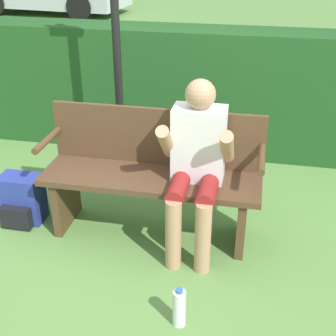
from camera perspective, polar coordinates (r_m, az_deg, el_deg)
name	(u,v)px	position (r m, az deg, el deg)	size (l,w,h in m)	color
ground_plane	(152,232)	(3.68, -2.00, -7.80)	(40.00, 40.00, 0.00)	#5B8942
hedge_back	(187,90)	(4.84, 2.37, 9.45)	(12.00, 0.49, 1.24)	#1E4C1E
park_bench	(153,173)	(3.48, -1.88, -0.65)	(1.61, 0.47, 0.94)	#513823
person_seated	(196,160)	(3.22, 3.48, 1.02)	(0.50, 0.57, 1.23)	silver
backpack	(22,200)	(3.90, -17.37, -3.75)	(0.32, 0.28, 0.39)	#283893
water_bottle	(179,308)	(2.87, 1.37, -16.66)	(0.08, 0.08, 0.27)	white
signpost	(116,38)	(4.07, -6.36, 15.47)	(0.33, 0.09, 2.31)	black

